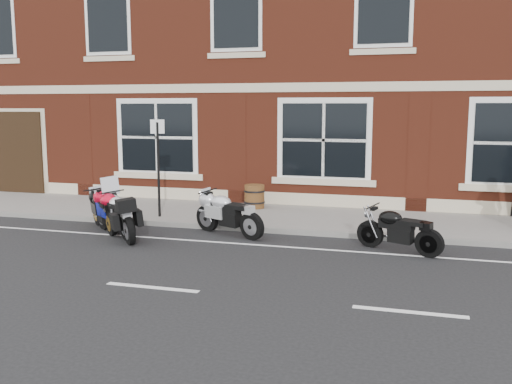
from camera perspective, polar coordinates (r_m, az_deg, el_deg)
ground at (r=12.09m, az=-3.99°, el=-5.26°), size 80.00×80.00×0.00m
sidewalk at (r=14.86m, az=-0.02°, el=-2.40°), size 30.00×3.00×0.12m
kerb at (r=13.38m, az=-1.90°, el=-3.63°), size 30.00×0.16×0.12m
pub_building at (r=22.12m, az=5.61°, el=16.61°), size 24.00×12.00×12.00m
moto_touring_silver at (r=12.96m, az=-13.26°, el=-2.12°), size 1.42×1.56×1.31m
moto_sport_red at (r=13.29m, az=-13.94°, el=-1.86°), size 1.70×1.41×0.94m
moto_sport_black at (r=13.86m, az=-14.91°, el=-1.69°), size 1.40×1.44×0.85m
moto_sport_silver at (r=12.87m, az=-2.77°, el=-2.05°), size 1.87×0.96×0.90m
moto_naked_black at (r=11.73m, az=14.01°, el=-3.55°), size 1.73×0.86×0.83m
barrel_planter at (r=15.62m, az=-0.16°, el=-0.44°), size 0.58×0.58×0.64m
parking_sign at (r=14.48m, az=-9.75°, el=3.07°), size 0.33×0.14×2.44m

